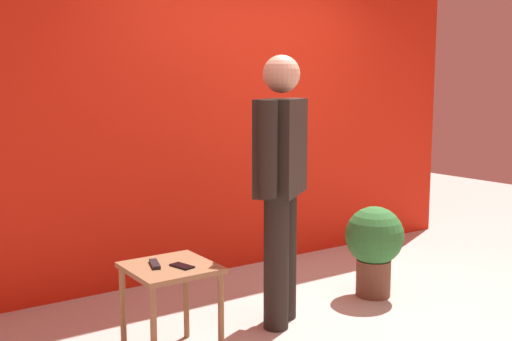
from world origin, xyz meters
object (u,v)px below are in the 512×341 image
at_px(cell_phone, 182,266).
at_px(potted_plant, 374,243).
at_px(standing_person, 281,176).
at_px(side_table, 171,281).
at_px(tv_remote, 155,264).

height_order(cell_phone, potted_plant, potted_plant).
bearing_deg(cell_phone, standing_person, -4.37).
bearing_deg(cell_phone, potted_plant, -8.63).
bearing_deg(potted_plant, cell_phone, -174.62).
bearing_deg(potted_plant, side_table, -176.95).
relative_size(cell_phone, potted_plant, 0.21).
height_order(standing_person, potted_plant, standing_person).
bearing_deg(cell_phone, side_table, 106.75).
relative_size(side_table, potted_plant, 0.81).
bearing_deg(standing_person, side_table, -175.33).
xyz_separation_m(cell_phone, tv_remote, (-0.12, 0.11, 0.01)).
bearing_deg(cell_phone, tv_remote, 123.11).
bearing_deg(side_table, tv_remote, 151.62).
distance_m(side_table, cell_phone, 0.13).
distance_m(standing_person, side_table, 1.00).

